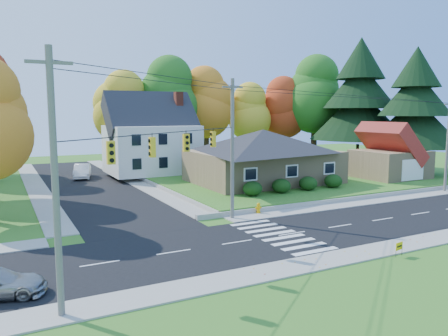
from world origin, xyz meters
name	(u,v)px	position (x,y,z in m)	size (l,w,h in m)	color
ground	(292,234)	(0.00, 0.00, 0.00)	(120.00, 120.00, 0.00)	#3D7923
road_main	(292,234)	(0.00, 0.00, 0.01)	(90.00, 8.00, 0.02)	black
road_cross	(87,184)	(-8.00, 26.00, 0.01)	(8.00, 44.00, 0.02)	black
sidewalk_north	(251,217)	(0.00, 5.00, 0.04)	(90.00, 2.00, 0.08)	#9C9A90
sidewalk_south	(348,256)	(0.00, -5.00, 0.04)	(90.00, 2.00, 0.08)	#9C9A90
lawn	(275,175)	(13.00, 21.00, 0.25)	(30.00, 30.00, 0.50)	#3D7923
ranch_house	(263,155)	(8.00, 16.00, 3.27)	(14.60, 10.60, 5.40)	tan
colonial_house	(152,138)	(0.04, 28.00, 4.58)	(10.40, 8.40, 9.60)	silver
garage	(390,156)	(22.00, 11.99, 2.84)	(7.30, 6.30, 4.60)	tan
hedge_row	(295,185)	(7.50, 9.80, 1.14)	(10.70, 1.70, 1.27)	#163A10
traffic_infrastructure	(279,151)	(-0.15, 1.35, 5.15)	(38.10, 10.66, 10.00)	#666059
tree_lot_0	(121,107)	(-2.00, 34.00, 8.31)	(6.72, 6.72, 12.51)	#3F2A19
tree_lot_1	(168,97)	(4.00, 33.00, 9.61)	(7.84, 7.84, 14.60)	#3F2A19
tree_lot_2	(206,103)	(10.00, 34.00, 8.96)	(7.28, 7.28, 13.56)	#3F2A19
tree_lot_3	(247,112)	(16.00, 33.00, 7.65)	(6.16, 6.16, 11.47)	#3F2A19
tree_lot_4	(285,108)	(22.00, 32.00, 8.31)	(6.72, 6.72, 12.51)	#3F2A19
tree_lot_5	(315,94)	(26.00, 30.00, 10.27)	(8.40, 8.40, 15.64)	#3F2A19
conifer_east_a	(359,99)	(27.00, 22.00, 9.39)	(12.80, 12.80, 16.96)	#3F2A19
conifer_east_b	(415,107)	(28.00, 14.00, 8.28)	(11.20, 11.20, 14.84)	#3F2A19
white_car	(82,171)	(-7.69, 30.36, 0.83)	(1.72, 4.93, 1.63)	silver
fire_hydrant	(258,209)	(0.99, 5.61, 0.41)	(0.49, 0.38, 0.86)	#D99905
yard_sign	(399,246)	(2.43, -6.22, 0.56)	(0.62, 0.15, 0.78)	black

